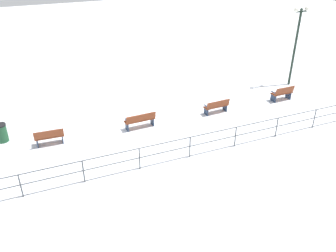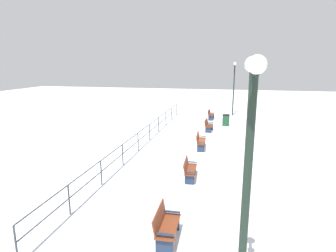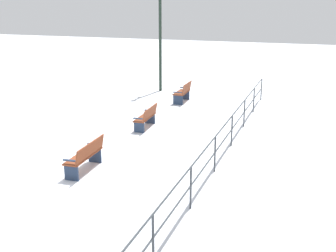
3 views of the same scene
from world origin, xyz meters
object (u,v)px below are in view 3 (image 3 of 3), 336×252
bench_nearest (183,92)px  bench_third (86,156)px  bench_second (147,117)px  lamppost_near (160,27)px

bench_nearest → bench_third: bearing=88.3°
bench_second → bench_third: bench_third is taller
bench_nearest → bench_second: (0.02, 4.59, -0.04)m
bench_third → lamppost_near: bearing=-82.9°
bench_nearest → lamppost_near: (1.97, -2.18, 2.87)m
lamppost_near → bench_second: bearing=106.1°
bench_third → lamppost_near: 11.88m
bench_nearest → bench_second: bearing=88.2°
bench_second → lamppost_near: 7.63m
bench_nearest → lamppost_near: 4.11m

